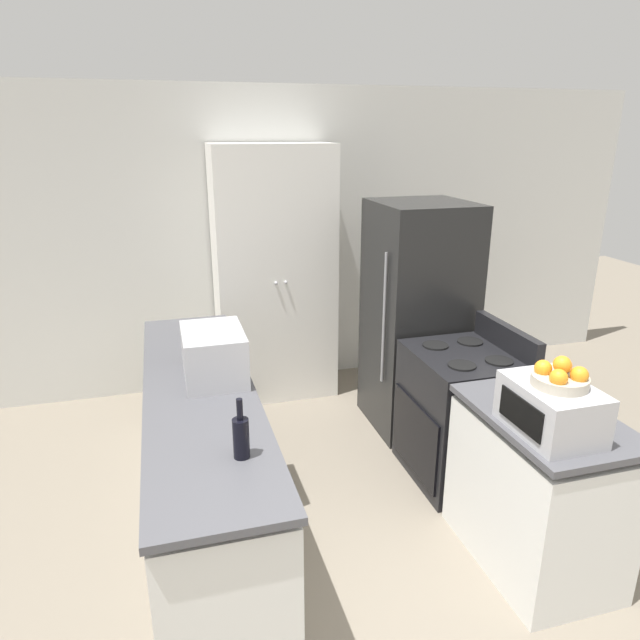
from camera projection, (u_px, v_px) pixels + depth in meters
name	position (u px, v px, depth m)	size (l,w,h in m)	color
wall_back	(273.00, 241.00, 5.05)	(7.00, 0.06, 2.60)	silver
counter_left	(204.00, 458.00, 3.32)	(0.60, 2.52, 0.88)	silver
counter_right	(536.00, 491.00, 3.01)	(0.60, 0.91, 0.88)	silver
pantry_cabinet	(274.00, 275.00, 4.83)	(0.99, 0.54, 2.14)	white
stove	(461.00, 414.00, 3.78)	(0.66, 0.73, 1.04)	black
refrigerator	(417.00, 318.00, 4.35)	(0.71, 0.73, 1.75)	black
microwave	(214.00, 355.00, 3.24)	(0.35, 0.47, 0.29)	#B2B2B7
wine_bottle	(241.00, 436.00, 2.46)	(0.07, 0.07, 0.28)	black
toaster_oven	(551.00, 409.00, 2.66)	(0.33, 0.45, 0.24)	#B2B2B7
fruit_bowl	(560.00, 376.00, 2.60)	(0.25, 0.25, 0.15)	#B2A893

